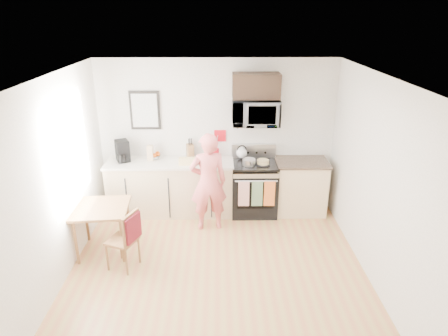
{
  "coord_description": "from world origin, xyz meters",
  "views": [
    {
      "loc": [
        0.02,
        -4.26,
        3.31
      ],
      "look_at": [
        0.1,
        1.0,
        1.22
      ],
      "focal_mm": 32.0,
      "sensor_mm": 36.0,
      "label": 1
    }
  ],
  "objects_px": {
    "microwave": "(256,112)",
    "cake": "(263,162)",
    "person": "(208,182)",
    "range": "(254,189)",
    "chair": "(129,233)",
    "dining_table": "(101,212)"
  },
  "relations": [
    {
      "from": "microwave",
      "to": "cake",
      "type": "xyz_separation_m",
      "value": [
        0.13,
        -0.19,
        -0.8
      ]
    },
    {
      "from": "microwave",
      "to": "person",
      "type": "distance_m",
      "value": 1.38
    },
    {
      "from": "microwave",
      "to": "person",
      "type": "xyz_separation_m",
      "value": [
        -0.77,
        -0.63,
        -0.96
      ]
    },
    {
      "from": "range",
      "to": "person",
      "type": "relative_size",
      "value": 0.73
    },
    {
      "from": "range",
      "to": "person",
      "type": "distance_m",
      "value": 1.0
    },
    {
      "from": "chair",
      "to": "cake",
      "type": "relative_size",
      "value": 3.51
    },
    {
      "from": "microwave",
      "to": "chair",
      "type": "xyz_separation_m",
      "value": [
        -1.8,
        -1.73,
        -1.21
      ]
    },
    {
      "from": "range",
      "to": "cake",
      "type": "bearing_deg",
      "value": -35.33
    },
    {
      "from": "chair",
      "to": "dining_table",
      "type": "bearing_deg",
      "value": 158.44
    },
    {
      "from": "range",
      "to": "chair",
      "type": "xyz_separation_m",
      "value": [
        -1.8,
        -1.63,
        0.11
      ]
    },
    {
      "from": "person",
      "to": "microwave",
      "type": "bearing_deg",
      "value": -149.24
    },
    {
      "from": "person",
      "to": "cake",
      "type": "height_order",
      "value": "person"
    },
    {
      "from": "range",
      "to": "microwave",
      "type": "xyz_separation_m",
      "value": [
        -0.0,
        0.1,
        1.32
      ]
    },
    {
      "from": "dining_table",
      "to": "chair",
      "type": "distance_m",
      "value": 0.66
    },
    {
      "from": "range",
      "to": "dining_table",
      "type": "xyz_separation_m",
      "value": [
        -2.28,
        -1.18,
        0.19
      ]
    },
    {
      "from": "person",
      "to": "cake",
      "type": "relative_size",
      "value": 6.56
    },
    {
      "from": "person",
      "to": "chair",
      "type": "bearing_deg",
      "value": 38.25
    },
    {
      "from": "dining_table",
      "to": "cake",
      "type": "height_order",
      "value": "cake"
    },
    {
      "from": "microwave",
      "to": "cake",
      "type": "distance_m",
      "value": 0.83
    },
    {
      "from": "person",
      "to": "range",
      "type": "bearing_deg",
      "value": -154.23
    },
    {
      "from": "chair",
      "to": "cake",
      "type": "distance_m",
      "value": 2.5
    },
    {
      "from": "dining_table",
      "to": "cake",
      "type": "relative_size",
      "value": 3.12
    }
  ]
}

